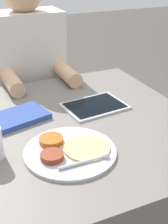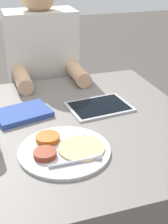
{
  "view_description": "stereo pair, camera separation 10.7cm",
  "coord_description": "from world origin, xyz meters",
  "px_view_note": "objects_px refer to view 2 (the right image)",
  "views": [
    {
      "loc": [
        -0.31,
        -0.91,
        1.3
      ],
      "look_at": [
        0.08,
        -0.04,
        0.8
      ],
      "focal_mm": 50.0,
      "sensor_mm": 36.0,
      "label": 1
    },
    {
      "loc": [
        -0.21,
        -0.95,
        1.3
      ],
      "look_at": [
        0.08,
        -0.04,
        0.8
      ],
      "focal_mm": 50.0,
      "sensor_mm": 36.0,
      "label": 2
    }
  ],
  "objects_px": {
    "red_notebook": "(22,114)",
    "tablet_device": "(99,107)",
    "thali_tray": "(64,149)",
    "person_diner": "(45,98)"
  },
  "relations": [
    {
      "from": "thali_tray",
      "to": "person_diner",
      "type": "xyz_separation_m",
      "value": [
        0.08,
        0.77,
        -0.17
      ]
    },
    {
      "from": "tablet_device",
      "to": "person_diner",
      "type": "height_order",
      "value": "person_diner"
    },
    {
      "from": "thali_tray",
      "to": "tablet_device",
      "type": "distance_m",
      "value": 0.33
    },
    {
      "from": "red_notebook",
      "to": "tablet_device",
      "type": "height_order",
      "value": "red_notebook"
    },
    {
      "from": "red_notebook",
      "to": "person_diner",
      "type": "height_order",
      "value": "person_diner"
    },
    {
      "from": "red_notebook",
      "to": "tablet_device",
      "type": "relative_size",
      "value": 0.9
    },
    {
      "from": "red_notebook",
      "to": "person_diner",
      "type": "distance_m",
      "value": 0.55
    },
    {
      "from": "thali_tray",
      "to": "red_notebook",
      "type": "height_order",
      "value": "thali_tray"
    },
    {
      "from": "tablet_device",
      "to": "thali_tray",
      "type": "bearing_deg",
      "value": -129.66
    },
    {
      "from": "thali_tray",
      "to": "person_diner",
      "type": "bearing_deg",
      "value": 83.76
    }
  ]
}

